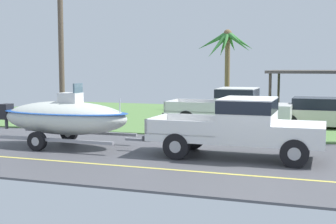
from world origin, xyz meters
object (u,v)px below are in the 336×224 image
(parked_sedan_far, at_px, (326,114))
(utility_pole, at_px, (61,27))
(parked_pickup_background, at_px, (237,105))
(boat_on_trailer, at_px, (64,117))
(pickup_truck_towing, at_px, (247,125))
(palm_tree_mid, at_px, (227,48))

(parked_sedan_far, relative_size, utility_pole, 0.53)
(parked_pickup_background, height_order, parked_sedan_far, parked_pickup_background)
(parked_pickup_background, bearing_deg, boat_on_trailer, -124.66)
(pickup_truck_towing, bearing_deg, parked_sedan_far, 74.07)
(palm_tree_mid, relative_size, utility_pole, 0.57)
(parked_sedan_far, bearing_deg, parked_pickup_background, -164.54)
(parked_sedan_far, distance_m, palm_tree_mid, 9.34)
(parked_pickup_background, height_order, utility_pole, utility_pole)
(boat_on_trailer, relative_size, parked_pickup_background, 1.00)
(parked_pickup_background, relative_size, palm_tree_mid, 1.16)
(utility_pole, bearing_deg, parked_pickup_background, 19.35)
(parked_sedan_far, height_order, utility_pole, utility_pole)
(boat_on_trailer, bearing_deg, parked_sedan_far, 42.67)
(palm_tree_mid, bearing_deg, parked_pickup_background, -74.90)
(palm_tree_mid, bearing_deg, boat_on_trailer, -100.69)
(boat_on_trailer, relative_size, utility_pole, 0.67)
(palm_tree_mid, height_order, utility_pole, utility_pole)
(pickup_truck_towing, relative_size, boat_on_trailer, 0.94)
(pickup_truck_towing, xyz_separation_m, utility_pole, (-9.08, 4.26, 3.52))
(boat_on_trailer, distance_m, parked_pickup_background, 8.37)
(boat_on_trailer, distance_m, palm_tree_mid, 14.97)
(pickup_truck_towing, distance_m, utility_pole, 10.63)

